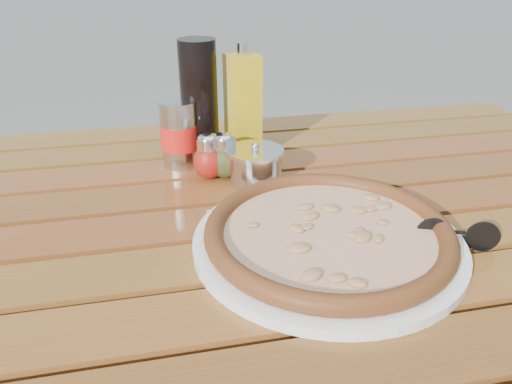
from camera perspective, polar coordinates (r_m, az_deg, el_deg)
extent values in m
cube|color=#331D0B|center=(1.50, 21.62, -6.18)|extent=(0.06, 0.06, 0.70)
cube|color=#39230D|center=(0.77, 0.31, -5.97)|extent=(1.36, 0.86, 0.04)
cube|color=#4E290D|center=(0.52, 7.92, -20.42)|extent=(1.40, 0.09, 0.03)
cube|color=#5B2F10|center=(0.59, 4.62, -13.48)|extent=(1.40, 0.09, 0.03)
cube|color=#552F0F|center=(0.67, 2.19, -8.03)|extent=(1.40, 0.09, 0.03)
cube|color=#54260E|center=(0.75, 0.32, -3.73)|extent=(1.40, 0.09, 0.03)
cube|color=#4E260D|center=(0.84, -1.16, -0.30)|extent=(1.40, 0.09, 0.03)
cube|color=#5A280F|center=(0.93, -2.35, 2.47)|extent=(1.40, 0.09, 0.03)
cube|color=#52300E|center=(1.02, -3.33, 4.75)|extent=(1.40, 0.09, 0.03)
cube|color=#57330F|center=(1.12, -4.16, 6.65)|extent=(1.40, 0.09, 0.03)
cylinder|color=white|center=(0.68, 8.19, -5.67)|extent=(0.38, 0.38, 0.01)
cylinder|color=beige|center=(0.67, 8.25, -4.80)|extent=(0.32, 0.32, 0.01)
torus|color=black|center=(0.67, 8.28, -4.44)|extent=(0.34, 0.34, 0.03)
ellipsoid|color=#AA1E13|center=(0.86, -5.37, 3.50)|extent=(0.06, 0.06, 0.06)
cylinder|color=white|center=(0.85, -5.46, 5.55)|extent=(0.04, 0.04, 0.02)
ellipsoid|color=silver|center=(0.84, -5.49, 6.12)|extent=(0.04, 0.04, 0.02)
ellipsoid|color=#40441B|center=(0.86, -3.57, 3.59)|extent=(0.06, 0.06, 0.06)
cylinder|color=silver|center=(0.85, -3.63, 5.64)|extent=(0.05, 0.05, 0.02)
ellipsoid|color=silver|center=(0.84, -3.65, 6.21)|extent=(0.04, 0.04, 0.02)
cylinder|color=black|center=(0.91, -6.49, 10.15)|extent=(0.09, 0.09, 0.22)
cylinder|color=#BCBCC0|center=(0.91, -8.75, 6.62)|extent=(0.09, 0.09, 0.12)
cylinder|color=red|center=(0.91, -8.73, 6.33)|extent=(0.09, 0.09, 0.04)
cube|color=gold|center=(0.93, -1.51, 9.70)|extent=(0.06, 0.06, 0.19)
cylinder|color=silver|center=(0.90, -1.60, 16.08)|extent=(0.02, 0.02, 0.02)
cylinder|color=silver|center=(0.84, -0.08, 2.85)|extent=(0.11, 0.11, 0.05)
cylinder|color=white|center=(0.83, -0.08, 4.68)|extent=(0.12, 0.12, 0.01)
sphere|color=silver|center=(0.83, -0.08, 5.20)|extent=(0.02, 0.02, 0.01)
cylinder|color=black|center=(0.71, 19.54, -4.44)|extent=(0.04, 0.02, 0.04)
cylinder|color=black|center=(0.73, 24.49, -4.66)|extent=(0.04, 0.02, 0.04)
cube|color=black|center=(0.71, 22.09, -4.28)|extent=(0.02, 0.01, 0.00)
cube|color=black|center=(0.73, 20.91, -4.98)|extent=(0.09, 0.04, 0.00)
cube|color=black|center=(0.74, 22.33, -4.80)|extent=(0.09, 0.04, 0.00)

